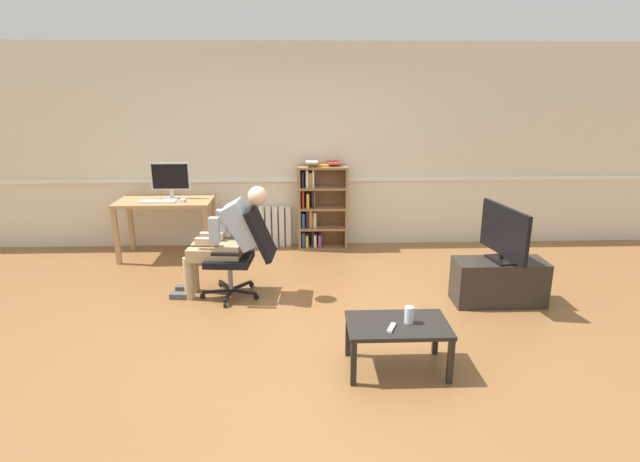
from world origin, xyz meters
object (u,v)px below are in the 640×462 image
at_px(computer_desk, 166,208).
at_px(office_chair, 243,249).
at_px(computer_mouse, 183,200).
at_px(bookshelf, 319,207).
at_px(coffee_table, 398,329).
at_px(drinking_glass, 409,315).
at_px(tv_stand, 499,282).
at_px(keyboard, 158,201).
at_px(tv_screen, 504,233).
at_px(spare_remote, 391,328).
at_px(person_seated, 227,238).
at_px(imac_monitor, 170,178).
at_px(radiator, 259,226).

xyz_separation_m(computer_desk, office_chair, (1.13, -1.35, -0.12)).
distance_m(computer_mouse, office_chair, 1.53).
relative_size(computer_desk, bookshelf, 0.99).
height_order(coffee_table, drinking_glass, drinking_glass).
xyz_separation_m(tv_stand, drinking_glass, (-1.19, -1.21, 0.23)).
bearing_deg(keyboard, computer_mouse, 3.81).
distance_m(computer_desk, keyboard, 0.19).
bearing_deg(computer_mouse, office_chair, -54.48).
height_order(computer_desk, tv_screen, tv_screen).
distance_m(office_chair, spare_remote, 2.04).
height_order(bookshelf, person_seated, bookshelf).
height_order(tv_screen, drinking_glass, tv_screen).
xyz_separation_m(keyboard, bookshelf, (2.02, 0.43, -0.20)).
relative_size(imac_monitor, spare_remote, 3.28).
distance_m(keyboard, office_chair, 1.70).
bearing_deg(person_seated, tv_stand, 88.85).
relative_size(office_chair, spare_remote, 6.49).
xyz_separation_m(person_seated, tv_stand, (2.79, -0.29, -0.41)).
relative_size(computer_mouse, office_chair, 0.10).
relative_size(person_seated, tv_screen, 1.48).
bearing_deg(computer_mouse, coffee_table, -50.74).
bearing_deg(bookshelf, person_seated, -121.98).
height_order(person_seated, spare_remote, person_seated).
height_order(imac_monitor, bookshelf, imac_monitor).
height_order(keyboard, spare_remote, keyboard).
bearing_deg(drinking_glass, computer_desk, 132.12).
bearing_deg(imac_monitor, drinking_glass, -49.46).
relative_size(tv_screen, spare_remote, 5.38).
xyz_separation_m(computer_desk, radiator, (1.14, 0.39, -0.36)).
height_order(office_chair, coffee_table, office_chair).
xyz_separation_m(radiator, coffee_table, (1.33, -3.23, 0.06)).
relative_size(radiator, tv_stand, 0.97).
height_order(keyboard, tv_screen, tv_screen).
xyz_separation_m(office_chair, tv_screen, (2.63, -0.28, 0.23)).
bearing_deg(imac_monitor, office_chair, -53.48).
xyz_separation_m(office_chair, spare_remote, (1.28, -1.59, -0.12)).
bearing_deg(keyboard, tv_stand, -21.31).
bearing_deg(drinking_glass, imac_monitor, 130.54).
bearing_deg(office_chair, radiator, -175.75).
relative_size(computer_desk, keyboard, 2.73).
distance_m(office_chair, coffee_table, 2.02).
bearing_deg(spare_remote, tv_stand, 67.21).
bearing_deg(spare_remote, computer_desk, 152.34).
relative_size(drinking_glass, spare_remote, 0.89).
distance_m(computer_mouse, radiator, 1.14).
bearing_deg(coffee_table, office_chair, 132.06).
relative_size(imac_monitor, person_seated, 0.41).
bearing_deg(coffee_table, bookshelf, 99.14).
bearing_deg(computer_mouse, person_seated, -59.71).
bearing_deg(tv_screen, office_chair, 74.10).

